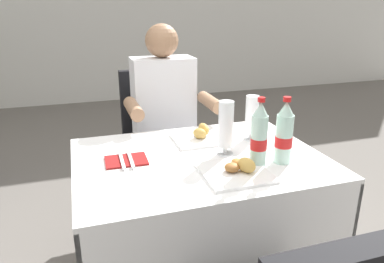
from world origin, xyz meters
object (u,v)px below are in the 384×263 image
at_px(plate_near_camera, 237,170).
at_px(napkin_cutlery_set, 126,160).
at_px(beer_glass_left, 252,118).
at_px(plate_far_diner, 199,136).
at_px(chair_far_diner_seat, 159,139).
at_px(beer_glass_middle, 226,127).
at_px(cola_bottle_secondary, 259,136).
at_px(main_dining_table, 199,195).
at_px(cola_bottle_primary, 284,134).
at_px(seated_diner_far, 166,120).

height_order(plate_near_camera, napkin_cutlery_set, plate_near_camera).
bearing_deg(beer_glass_left, plate_far_diner, 162.92).
xyz_separation_m(chair_far_diner_seat, beer_glass_middle, (0.11, -0.79, 0.32)).
bearing_deg(cola_bottle_secondary, napkin_cutlery_set, 157.96).
relative_size(beer_glass_left, cola_bottle_secondary, 0.76).
distance_m(main_dining_table, napkin_cutlery_set, 0.36).
distance_m(chair_far_diner_seat, beer_glass_middle, 0.86).
distance_m(chair_far_diner_seat, plate_far_diner, 0.62).
relative_size(chair_far_diner_seat, beer_glass_middle, 4.12).
relative_size(chair_far_diner_seat, plate_near_camera, 3.87).
height_order(plate_far_diner, beer_glass_middle, beer_glass_middle).
bearing_deg(chair_far_diner_seat, napkin_cutlery_set, -112.44).
distance_m(main_dining_table, cola_bottle_secondary, 0.40).
bearing_deg(cola_bottle_primary, chair_far_diner_seat, 108.09).
bearing_deg(beer_glass_left, seated_diner_far, 117.30).
relative_size(beer_glass_middle, cola_bottle_secondary, 0.84).
bearing_deg(cola_bottle_secondary, chair_far_diner_seat, 101.76).
xyz_separation_m(plate_far_diner, cola_bottle_secondary, (0.13, -0.35, 0.11)).
xyz_separation_m(chair_far_diner_seat, cola_bottle_secondary, (0.19, -0.93, 0.32)).
bearing_deg(cola_bottle_secondary, plate_far_diner, 109.93).
relative_size(seated_diner_far, cola_bottle_secondary, 4.49).
relative_size(seated_diner_far, cola_bottle_primary, 4.59).
bearing_deg(cola_bottle_primary, beer_glass_middle, 142.23).
bearing_deg(plate_near_camera, plate_far_diner, 92.37).
bearing_deg(main_dining_table, beer_glass_left, 22.39).
distance_m(plate_near_camera, cola_bottle_primary, 0.25).
bearing_deg(seated_diner_far, cola_bottle_primary, -71.00).
bearing_deg(beer_glass_middle, beer_glass_left, 35.14).
xyz_separation_m(seated_diner_far, beer_glass_left, (0.28, -0.55, 0.15)).
height_order(main_dining_table, beer_glass_middle, beer_glass_middle).
height_order(seated_diner_far, plate_near_camera, seated_diner_far).
height_order(beer_glass_middle, cola_bottle_secondary, cola_bottle_secondary).
relative_size(plate_near_camera, plate_far_diner, 1.11).
bearing_deg(napkin_cutlery_set, plate_far_diner, 22.12).
height_order(plate_near_camera, beer_glass_left, beer_glass_left).
bearing_deg(napkin_cutlery_set, plate_near_camera, -32.54).
bearing_deg(cola_bottle_primary, plate_near_camera, -168.76).
height_order(plate_far_diner, cola_bottle_primary, cola_bottle_primary).
bearing_deg(chair_far_diner_seat, beer_glass_left, -65.18).
bearing_deg(main_dining_table, chair_far_diner_seat, 90.00).
xyz_separation_m(seated_diner_far, cola_bottle_primary, (0.28, -0.82, 0.16)).
distance_m(cola_bottle_primary, cola_bottle_secondary, 0.11).
height_order(cola_bottle_primary, napkin_cutlery_set, cola_bottle_primary).
xyz_separation_m(main_dining_table, chair_far_diner_seat, (0.00, 0.78, -0.01)).
relative_size(seated_diner_far, beer_glass_left, 5.91).
distance_m(beer_glass_left, cola_bottle_primary, 0.28).
xyz_separation_m(main_dining_table, napkin_cutlery_set, (-0.30, 0.05, 0.19)).
xyz_separation_m(main_dining_table, beer_glass_left, (0.30, 0.12, 0.29)).
xyz_separation_m(beer_glass_middle, cola_bottle_primary, (0.19, -0.15, -0.00)).
height_order(chair_far_diner_seat, cola_bottle_secondary, cola_bottle_secondary).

